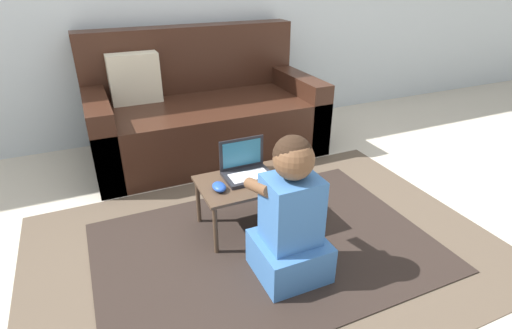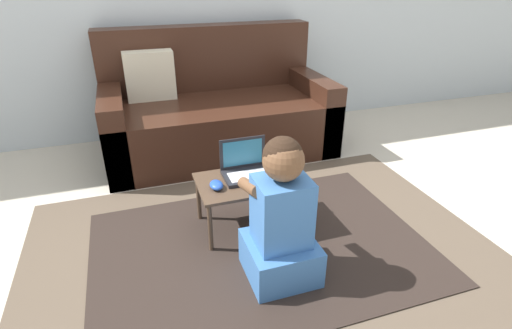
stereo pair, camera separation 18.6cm
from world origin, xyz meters
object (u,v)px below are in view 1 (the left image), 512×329
object	(u,v)px
laptop	(247,170)
computer_mouse	(219,187)
laptop_desk	(250,186)
couch	(202,113)
person_seated	(291,218)

from	to	relation	value
laptop	computer_mouse	size ratio (longest dim) A/B	2.61
laptop	computer_mouse	world-z (taller)	laptop
laptop	laptop_desk	bearing A→B (deg)	-93.22
couch	computer_mouse	bearing A→B (deg)	-103.00
laptop_desk	computer_mouse	bearing A→B (deg)	-170.12
laptop_desk	laptop	bearing A→B (deg)	86.78
laptop	person_seated	xyz separation A→B (m)	(0.02, -0.48, -0.02)
couch	laptop_desk	distance (m)	1.15
laptop_desk	computer_mouse	world-z (taller)	computer_mouse
laptop_desk	person_seated	xyz separation A→B (m)	(0.02, -0.42, 0.05)
computer_mouse	person_seated	size ratio (longest dim) A/B	0.14
laptop_desk	laptop	world-z (taller)	laptop
couch	laptop	distance (m)	1.09
laptop_desk	computer_mouse	distance (m)	0.20
person_seated	laptop	bearing A→B (deg)	91.84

